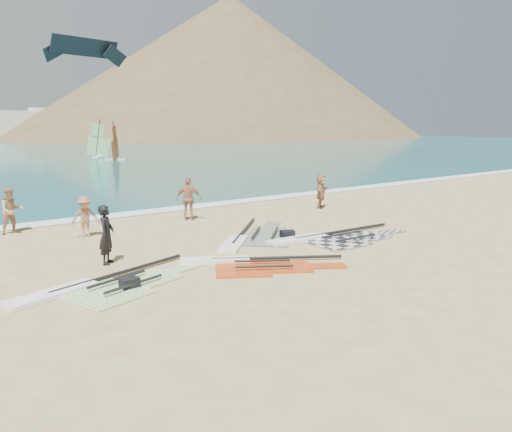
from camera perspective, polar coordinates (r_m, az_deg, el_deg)
ground at (r=15.31m, az=7.94°, el=-6.03°), size 300.00×300.00×0.00m
surf_line at (r=25.30m, az=-12.11°, el=0.41°), size 300.00×1.20×0.04m
headland_main at (r=169.77m, az=-2.85°, el=9.03°), size 143.00×143.00×45.00m
headland_minor at (r=199.08m, az=3.96°, el=9.23°), size 70.00×70.00×28.00m
rig_grey at (r=19.15m, az=8.54°, el=-2.53°), size 6.05×2.49×0.20m
rig_green at (r=14.05m, az=-17.27°, el=-7.72°), size 5.81×3.14×0.20m
rig_orange at (r=19.02m, az=-0.46°, el=-2.50°), size 5.29×4.73×0.20m
rig_red at (r=15.54m, az=-0.91°, el=-5.49°), size 4.60×3.83×0.20m
gear_bag_near at (r=13.77m, az=-14.25°, el=-7.49°), size 0.50×0.38×0.30m
gear_bag_far at (r=19.11m, az=3.60°, el=-2.13°), size 0.62×0.53×0.31m
person_wetsuit at (r=16.19m, az=-16.71°, el=-2.07°), size 0.77×0.81×1.86m
beachgoer_left at (r=22.04m, az=-26.15°, el=0.56°), size 0.98×0.80×1.87m
beachgoer_mid at (r=20.25m, az=-18.94°, el=-0.09°), size 1.15×0.81×1.61m
beachgoer_back at (r=22.79m, az=-7.69°, el=1.96°), size 1.19×1.11×1.97m
beachgoer_right at (r=26.08m, az=7.44°, el=2.83°), size 1.65×1.36×1.77m
windsurfer_centre at (r=62.90m, az=-15.79°, el=7.38°), size 2.48×2.53×4.64m
windsurfer_right at (r=68.12m, az=-17.56°, el=7.56°), size 2.52×2.55×4.97m
kitesurf_kite at (r=60.26m, az=-18.95°, el=17.61°), size 9.16×2.73×2.84m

